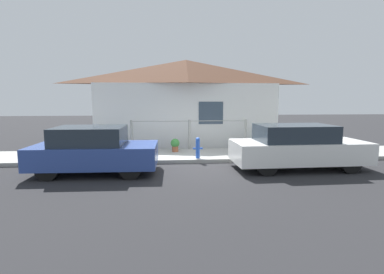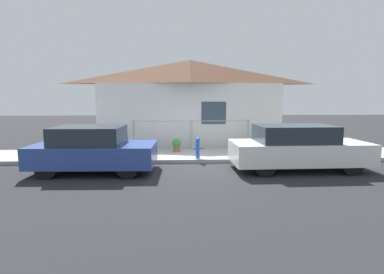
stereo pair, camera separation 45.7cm
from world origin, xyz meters
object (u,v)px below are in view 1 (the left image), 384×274
car_right (298,147)px  potted_plant_by_fence (105,143)px  fire_hydrant (198,147)px  potted_plant_corner (265,142)px  potted_plant_near_hydrant (175,144)px  car_left (94,150)px

car_right → potted_plant_by_fence: bearing=154.6°
fire_hydrant → potted_plant_by_fence: fire_hydrant is taller
potted_plant_corner → fire_hydrant: bearing=-153.6°
potted_plant_near_hydrant → potted_plant_corner: 3.73m
car_right → fire_hydrant: bearing=155.1°
potted_plant_near_hydrant → potted_plant_by_fence: size_ratio=0.84×
car_left → potted_plant_corner: bearing=25.7°
fire_hydrant → car_right: bearing=-23.8°
car_left → car_right: bearing=1.5°
potted_plant_near_hydrant → potted_plant_corner: (3.73, 0.09, 0.05)m
potted_plant_near_hydrant → potted_plant_corner: potted_plant_corner is taller
car_left → potted_plant_by_fence: 3.03m
car_left → potted_plant_near_hydrant: 3.75m
car_left → fire_hydrant: size_ratio=4.97×
fire_hydrant → potted_plant_near_hydrant: fire_hydrant is taller
potted_plant_by_fence → car_right: bearing=-24.3°
potted_plant_by_fence → potted_plant_corner: potted_plant_by_fence is taller
fire_hydrant → potted_plant_by_fence: bearing=155.3°
car_left → potted_plant_corner: car_left is taller
car_left → car_right: car_right is taller
potted_plant_near_hydrant → car_left: bearing=-132.8°
car_left → potted_plant_by_fence: (-0.29, 3.01, -0.21)m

